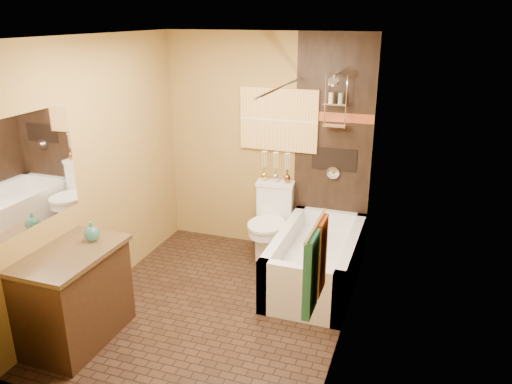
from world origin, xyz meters
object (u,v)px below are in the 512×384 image
at_px(vanity, 75,296).
at_px(bathtub, 316,264).
at_px(sunset_painting, 279,120).
at_px(toilet, 270,221).

bearing_deg(vanity, bathtub, 43.16).
bearing_deg(bathtub, vanity, -137.16).
xyz_separation_m(sunset_painting, bathtub, (0.64, -0.73, -1.33)).
height_order(sunset_painting, vanity, sunset_painting).
xyz_separation_m(toilet, vanity, (-1.08, -2.05, -0.01)).
relative_size(bathtub, vanity, 1.59).
distance_m(sunset_painting, toilet, 1.15).
relative_size(bathtub, toilet, 1.77).
relative_size(toilet, vanity, 0.90).
bearing_deg(sunset_painting, vanity, -114.94).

